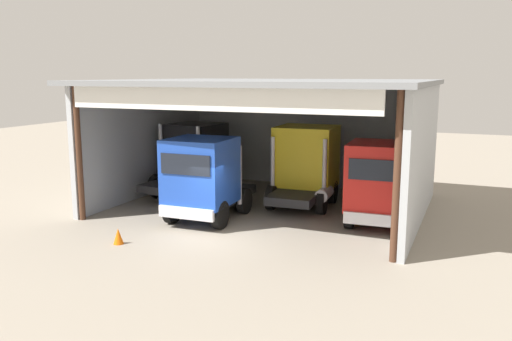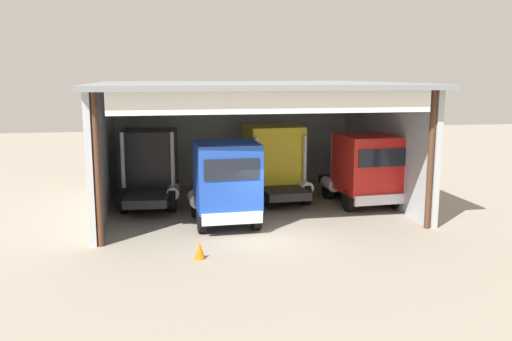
# 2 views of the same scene
# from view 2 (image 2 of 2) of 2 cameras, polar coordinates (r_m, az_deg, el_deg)

# --- Properties ---
(ground_plane) EXTENTS (80.00, 80.00, 0.00)m
(ground_plane) POSITION_cam_2_polar(r_m,az_deg,el_deg) (20.24, 1.88, -7.09)
(ground_plane) COLOR gray
(ground_plane) RESTS_ON ground
(workshop_shed) EXTENTS (13.54, 11.23, 5.61)m
(workshop_shed) POSITION_cam_2_polar(r_m,az_deg,el_deg) (25.39, -1.00, 5.33)
(workshop_shed) COLOR #ADB2B7
(workshop_shed) RESTS_ON ground
(truck_black_center_right_bay) EXTENTS (2.67, 5.03, 3.49)m
(truck_black_center_right_bay) POSITION_cam_2_polar(r_m,az_deg,el_deg) (25.42, -11.05, 0.53)
(truck_black_center_right_bay) COLOR black
(truck_black_center_right_bay) RESTS_ON ground
(truck_blue_left_bay) EXTENTS (2.67, 5.04, 3.39)m
(truck_blue_left_bay) POSITION_cam_2_polar(r_m,az_deg,el_deg) (21.42, -3.28, -1.20)
(truck_blue_left_bay) COLOR #1E47B7
(truck_blue_left_bay) RESTS_ON ground
(truck_yellow_right_bay) EXTENTS (2.86, 4.52, 3.56)m
(truck_yellow_right_bay) POSITION_cam_2_polar(r_m,az_deg,el_deg) (25.94, 1.98, 1.05)
(truck_yellow_right_bay) COLOR yellow
(truck_yellow_right_bay) RESTS_ON ground
(truck_red_center_bay) EXTENTS (2.91, 5.35, 3.31)m
(truck_red_center_bay) POSITION_cam_2_polar(r_m,az_deg,el_deg) (25.16, 11.44, 0.23)
(truck_red_center_bay) COLOR red
(truck_red_center_bay) RESTS_ON ground
(oil_drum) EXTENTS (0.58, 0.58, 0.92)m
(oil_drum) POSITION_cam_2_polar(r_m,az_deg,el_deg) (29.25, 4.21, -0.78)
(oil_drum) COLOR #B21E19
(oil_drum) RESTS_ON ground
(tool_cart) EXTENTS (0.90, 0.60, 1.00)m
(tool_cart) POSITION_cam_2_polar(r_m,az_deg,el_deg) (27.97, -12.00, -1.40)
(tool_cart) COLOR black
(tool_cart) RESTS_ON ground
(traffic_cone) EXTENTS (0.36, 0.36, 0.56)m
(traffic_cone) POSITION_cam_2_polar(r_m,az_deg,el_deg) (18.01, -5.96, -8.41)
(traffic_cone) COLOR orange
(traffic_cone) RESTS_ON ground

